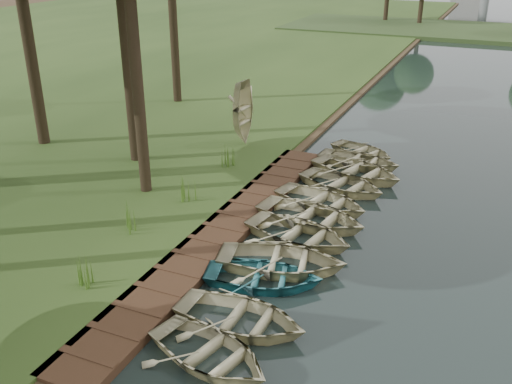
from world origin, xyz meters
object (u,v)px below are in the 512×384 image
at_px(rowboat_1, 240,315).
at_px(boardwalk, 224,231).
at_px(rowboat_0, 209,350).
at_px(rowboat_2, 264,274).
at_px(stored_rowboat, 244,138).

bearing_deg(rowboat_1, boardwalk, 31.89).
height_order(boardwalk, rowboat_1, rowboat_1).
xyz_separation_m(rowboat_0, rowboat_2, (-0.11, 3.49, 0.01)).
distance_m(rowboat_0, rowboat_2, 3.49).
height_order(rowboat_1, rowboat_2, rowboat_1).
relative_size(boardwalk, rowboat_1, 4.60).
bearing_deg(rowboat_2, stored_rowboat, 13.19).
relative_size(rowboat_0, rowboat_1, 0.93).
relative_size(boardwalk, stored_rowboat, 5.34).
height_order(rowboat_2, stored_rowboat, stored_rowboat).
distance_m(rowboat_1, rowboat_2, 2.02).
relative_size(rowboat_1, stored_rowboat, 1.16).
relative_size(boardwalk, rowboat_2, 4.76).
bearing_deg(rowboat_0, rowboat_2, 16.72).
bearing_deg(rowboat_0, boardwalk, 38.30).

